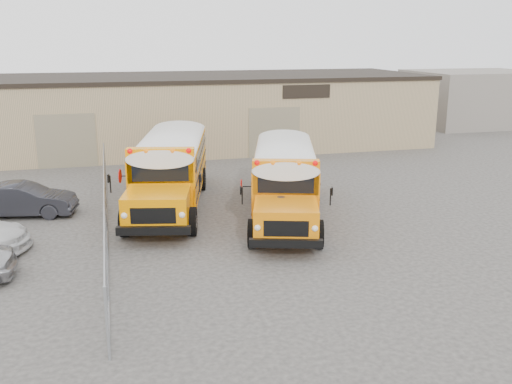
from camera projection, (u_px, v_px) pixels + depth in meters
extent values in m
plane|color=#363432|center=(285.00, 246.00, 19.87)|extent=(120.00, 120.00, 0.00)
cube|color=tan|center=(196.00, 112.00, 37.97)|extent=(30.00, 10.00, 4.50)
cube|color=black|center=(195.00, 77.00, 37.37)|extent=(30.20, 10.20, 0.25)
cube|color=black|center=(307.00, 91.00, 34.31)|extent=(3.00, 0.08, 0.80)
cube|color=gray|center=(66.00, 141.00, 31.53)|extent=(3.20, 0.08, 3.00)
cube|color=gray|center=(274.00, 132.00, 34.45)|extent=(3.20, 0.08, 3.00)
cylinder|color=#95989D|center=(107.00, 324.00, 12.57)|extent=(0.07, 0.07, 1.80)
cylinder|color=#95989D|center=(106.00, 272.00, 15.37)|extent=(0.07, 0.07, 1.80)
cylinder|color=#95989D|center=(106.00, 236.00, 18.18)|extent=(0.07, 0.07, 1.80)
cylinder|color=#95989D|center=(105.00, 209.00, 20.98)|extent=(0.07, 0.07, 1.80)
cylinder|color=#95989D|center=(105.00, 189.00, 23.78)|extent=(0.07, 0.07, 1.80)
cylinder|color=#95989D|center=(105.00, 173.00, 26.59)|extent=(0.07, 0.07, 1.80)
cylinder|color=#95989D|center=(105.00, 161.00, 29.39)|extent=(0.07, 0.07, 1.80)
cylinder|color=#95989D|center=(104.00, 186.00, 20.75)|extent=(0.05, 18.00, 0.05)
cylinder|color=#95989D|center=(107.00, 231.00, 21.20)|extent=(0.05, 18.00, 0.05)
cube|color=#95989D|center=(105.00, 209.00, 20.98)|extent=(0.02, 18.00, 1.70)
cube|color=gray|center=(474.00, 98.00, 47.55)|extent=(10.00, 8.00, 4.40)
cube|color=orange|center=(184.00, 140.00, 31.21)|extent=(4.22, 8.22, 2.12)
cube|color=orange|center=(175.00, 169.00, 26.45)|extent=(2.71, 2.71, 1.19)
cube|color=black|center=(177.00, 142.00, 27.29)|extent=(2.08, 0.52, 0.77)
cube|color=silver|center=(183.00, 118.00, 30.89)|extent=(4.24, 8.30, 0.41)
cube|color=orange|center=(177.00, 128.00, 27.35)|extent=(2.58, 1.05, 0.37)
sphere|color=#E50705|center=(153.00, 126.00, 27.05)|extent=(0.21, 0.21, 0.21)
sphere|color=#E50705|center=(199.00, 126.00, 27.12)|extent=(0.21, 0.21, 0.21)
sphere|color=orange|center=(166.00, 126.00, 27.07)|extent=(0.21, 0.21, 0.21)
sphere|color=orange|center=(186.00, 126.00, 27.10)|extent=(0.21, 0.21, 0.21)
cube|color=black|center=(173.00, 185.00, 25.39)|extent=(2.52, 0.77, 0.29)
cube|color=black|center=(190.00, 144.00, 35.30)|extent=(2.51, 0.75, 0.29)
cube|color=black|center=(184.00, 142.00, 31.23)|extent=(4.22, 8.08, 0.06)
cube|color=black|center=(184.00, 129.00, 31.35)|extent=(3.98, 7.02, 0.64)
cylinder|color=black|center=(149.00, 181.00, 26.67)|extent=(0.51, 1.11, 1.07)
cylinder|color=black|center=(202.00, 181.00, 26.76)|extent=(0.51, 1.11, 1.07)
cylinder|color=black|center=(166.00, 154.00, 32.96)|extent=(0.51, 1.11, 1.07)
cylinder|color=black|center=(208.00, 154.00, 33.04)|extent=(0.51, 1.11, 1.07)
cylinder|color=#BF0505|center=(144.00, 147.00, 28.52)|extent=(0.16, 0.57, 0.58)
cube|color=orange|center=(283.00, 148.00, 29.40)|extent=(4.45, 7.76, 1.99)
cube|color=orange|center=(284.00, 179.00, 24.93)|extent=(2.66, 2.66, 1.12)
cube|color=black|center=(284.00, 151.00, 25.72)|extent=(1.92, 0.63, 0.73)
cube|color=silver|center=(284.00, 127.00, 29.10)|extent=(4.47, 7.83, 0.39)
cube|color=orange|center=(284.00, 137.00, 25.77)|extent=(2.41, 1.15, 0.35)
sphere|color=#E50705|center=(262.00, 135.00, 25.57)|extent=(0.19, 0.19, 0.19)
sphere|color=#E50705|center=(307.00, 136.00, 25.49)|extent=(0.19, 0.19, 0.19)
sphere|color=orange|center=(274.00, 135.00, 25.55)|extent=(0.19, 0.19, 0.19)
sphere|color=orange|center=(295.00, 136.00, 25.51)|extent=(0.19, 0.19, 0.19)
cube|color=black|center=(284.00, 195.00, 23.94)|extent=(2.34, 0.89, 0.27)
cube|color=black|center=(283.00, 151.00, 33.24)|extent=(2.33, 0.87, 0.27)
cube|color=black|center=(283.00, 150.00, 29.42)|extent=(4.44, 7.63, 0.06)
cube|color=black|center=(283.00, 137.00, 29.54)|extent=(4.14, 6.65, 0.60)
cylinder|color=black|center=(258.00, 190.00, 25.22)|extent=(0.55, 1.04, 1.01)
cylinder|color=black|center=(310.00, 190.00, 25.13)|extent=(0.55, 1.04, 1.01)
cylinder|color=black|center=(262.00, 161.00, 31.12)|extent=(0.55, 1.04, 1.01)
cylinder|color=black|center=(304.00, 162.00, 31.04)|extent=(0.55, 1.04, 1.01)
cylinder|color=#BF0505|center=(249.00, 156.00, 27.00)|extent=(0.18, 0.53, 0.54)
cube|color=black|center=(281.00, 226.00, 20.24)|extent=(1.16, 1.06, 1.09)
sphere|color=black|center=(281.00, 213.00, 20.11)|extent=(1.20, 1.20, 1.20)
imported|color=black|center=(23.00, 200.00, 23.06)|extent=(4.32, 2.16, 1.36)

